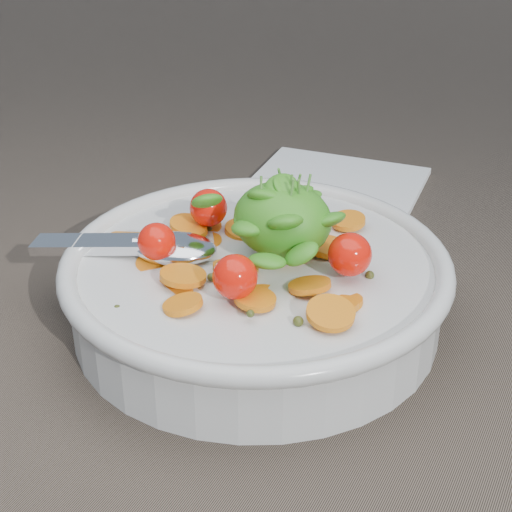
% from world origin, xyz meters
% --- Properties ---
extents(ground, '(6.00, 6.00, 0.00)m').
position_xyz_m(ground, '(0.00, 0.00, 0.00)').
color(ground, brown).
rests_on(ground, ground).
extents(bowl, '(0.30, 0.28, 0.12)m').
position_xyz_m(bowl, '(0.02, -0.03, 0.03)').
color(bowl, silver).
rests_on(bowl, ground).
extents(napkin, '(0.18, 0.16, 0.01)m').
position_xyz_m(napkin, '(-0.02, 0.22, 0.00)').
color(napkin, white).
rests_on(napkin, ground).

